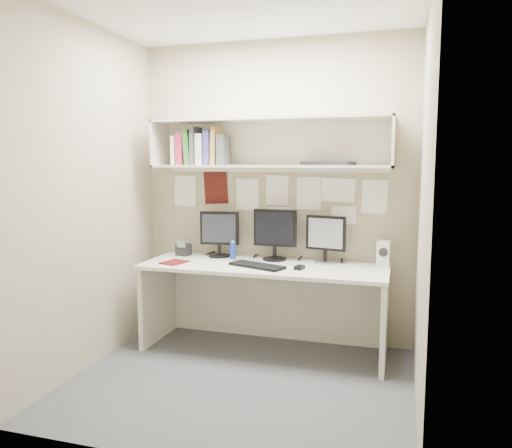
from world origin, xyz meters
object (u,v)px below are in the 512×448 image
(desk, at_px, (264,308))
(keyboard, at_px, (257,266))
(monitor_center, at_px, (275,232))
(maroon_notebook, at_px, (174,262))
(monitor_left, at_px, (219,232))
(desk_phone, at_px, (184,249))
(speaker, at_px, (383,254))
(monitor_right, at_px, (326,237))

(desk, height_order, keyboard, keyboard)
(monitor_center, height_order, maroon_notebook, monitor_center)
(monitor_left, distance_m, maroon_notebook, 0.50)
(monitor_center, bearing_deg, maroon_notebook, -153.92)
(desk_phone, bearing_deg, monitor_left, 18.93)
(monitor_left, xyz_separation_m, desk_phone, (-0.33, -0.04, -0.17))
(keyboard, xyz_separation_m, speaker, (0.97, 0.32, 0.09))
(monitor_center, bearing_deg, monitor_right, 0.39)
(monitor_right, bearing_deg, maroon_notebook, -151.60)
(keyboard, distance_m, maroon_notebook, 0.71)
(monitor_left, bearing_deg, monitor_right, -6.76)
(keyboard, relative_size, speaker, 2.25)
(monitor_center, xyz_separation_m, keyboard, (-0.06, -0.33, -0.23))
(keyboard, bearing_deg, desk, 97.76)
(desk, height_order, monitor_left, monitor_left)
(maroon_notebook, bearing_deg, speaker, 28.45)
(keyboard, height_order, maroon_notebook, keyboard)
(monitor_center, distance_m, speaker, 0.92)
(monitor_center, xyz_separation_m, maroon_notebook, (-0.77, -0.37, -0.23))
(maroon_notebook, bearing_deg, monitor_right, 33.48)
(keyboard, bearing_deg, desk_phone, -179.15)
(speaker, bearing_deg, monitor_right, -177.72)
(desk, xyz_separation_m, monitor_left, (-0.47, 0.22, 0.59))
(monitor_left, relative_size, monitor_right, 1.02)
(desk, relative_size, monitor_center, 4.61)
(monitor_center, relative_size, speaker, 2.11)
(monitor_center, height_order, desk_phone, monitor_center)
(desk, distance_m, desk_phone, 0.92)
(desk, relative_size, keyboard, 4.33)
(desk, xyz_separation_m, keyboard, (-0.03, -0.11, 0.38))
(monitor_right, relative_size, maroon_notebook, 1.92)
(monitor_right, bearing_deg, keyboard, -134.98)
(speaker, bearing_deg, keyboard, -157.99)
(monitor_right, height_order, keyboard, monitor_right)
(monitor_left, distance_m, keyboard, 0.59)
(monitor_right, relative_size, keyboard, 0.85)
(desk, bearing_deg, speaker, 12.45)
(monitor_left, relative_size, speaker, 1.95)
(monitor_center, bearing_deg, keyboard, -100.25)
(desk, xyz_separation_m, desk_phone, (-0.80, 0.18, 0.42))
(monitor_left, xyz_separation_m, keyboard, (0.44, -0.33, -0.21))
(desk, bearing_deg, keyboard, -103.55)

